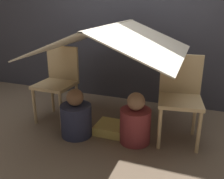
% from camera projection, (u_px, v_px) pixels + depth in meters
% --- Properties ---
extents(ground_plane, '(8.80, 8.80, 0.00)m').
position_uv_depth(ground_plane, '(109.00, 133.00, 2.75)').
color(ground_plane, '#7A6651').
extents(wall_back, '(7.00, 0.05, 2.50)m').
position_uv_depth(wall_back, '(138.00, 11.00, 3.28)').
color(wall_back, '#3D3D47').
rests_on(wall_back, ground_plane).
extents(chair_left, '(0.43, 0.43, 0.87)m').
position_uv_depth(chair_left, '(58.00, 80.00, 2.97)').
color(chair_left, '#D1B27F').
rests_on(chair_left, ground_plane).
extents(chair_right, '(0.48, 0.48, 0.87)m').
position_uv_depth(chair_right, '(180.00, 94.00, 2.50)').
color(chair_right, '#D1B27F').
rests_on(chair_right, ground_plane).
extents(sheet_canopy, '(1.43, 1.36, 0.30)m').
position_uv_depth(sheet_canopy, '(112.00, 39.00, 2.49)').
color(sheet_canopy, silver).
extents(person_front, '(0.33, 0.33, 0.53)m').
position_uv_depth(person_front, '(76.00, 117.00, 2.65)').
color(person_front, '#2D3351').
rests_on(person_front, ground_plane).
extents(person_second, '(0.31, 0.31, 0.54)m').
position_uv_depth(person_second, '(135.00, 122.00, 2.52)').
color(person_second, maroon).
rests_on(person_second, ground_plane).
extents(floor_cushion, '(0.38, 0.30, 0.10)m').
position_uv_depth(floor_cushion, '(113.00, 129.00, 2.75)').
color(floor_cushion, '#E5CC66').
rests_on(floor_cushion, ground_plane).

